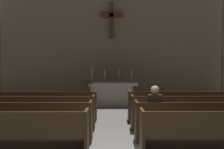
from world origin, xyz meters
TOP-DOWN VIEW (x-y plane):
  - pew_left_row_2 at (-2.42, 1.09)m, footprint 3.83×0.50m
  - pew_left_row_3 at (-2.42, 2.23)m, footprint 3.83×0.50m
  - pew_left_row_4 at (-2.42, 3.36)m, footprint 3.83×0.50m
  - pew_right_row_2 at (2.42, 1.09)m, footprint 3.83×0.50m
  - pew_right_row_3 at (2.42, 2.23)m, footprint 3.83×0.50m
  - pew_right_row_4 at (2.42, 3.36)m, footprint 3.83×0.50m
  - altar at (0.00, 6.39)m, footprint 2.20×0.90m
  - candlestick_outer_left at (-0.85, 6.39)m, footprint 0.16×0.16m
  - candlestick_inner_left at (-0.30, 6.39)m, footprint 0.16×0.16m
  - candlestick_inner_right at (0.30, 6.39)m, footprint 0.16×0.16m
  - candlestick_outer_right at (0.85, 6.39)m, footprint 0.16×0.16m
  - apse_with_cross at (0.00, 8.14)m, footprint 11.28×0.46m
  - lectern at (-0.97, 5.19)m, footprint 0.44×0.36m
  - lone_worshipper at (0.96, 1.13)m, footprint 0.32×0.43m

SIDE VIEW (x-z plane):
  - pew_left_row_2 at x=-2.42m, z-range 0.00..0.95m
  - pew_left_row_3 at x=-2.42m, z-range 0.00..0.95m
  - pew_left_row_4 at x=-2.42m, z-range 0.00..0.95m
  - pew_right_row_2 at x=2.42m, z-range 0.00..0.95m
  - pew_right_row_3 at x=2.42m, z-range 0.00..0.95m
  - pew_right_row_4 at x=2.42m, z-range 0.00..0.95m
  - altar at x=0.00m, z-range 0.03..1.04m
  - lectern at x=-0.97m, z-range -0.03..1.13m
  - lone_worshipper at x=0.96m, z-range 0.03..1.35m
  - candlestick_outer_left at x=-0.85m, z-range 0.90..1.47m
  - candlestick_inner_left at x=-0.30m, z-range 0.90..1.47m
  - candlestick_inner_right at x=0.30m, z-range 0.90..1.47m
  - candlestick_outer_right at x=0.85m, z-range 0.90..1.47m
  - apse_with_cross at x=0.00m, z-range 0.00..7.06m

